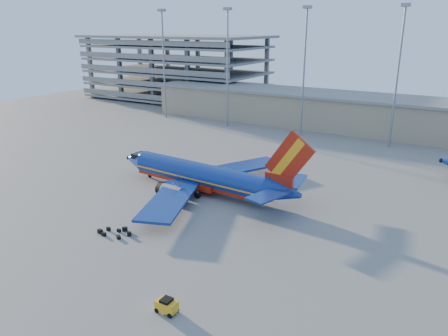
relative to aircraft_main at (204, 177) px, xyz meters
The scene contains 7 objects.
ground 5.83m from the aircraft_main, 42.54° to the right, with size 220.00×220.00×0.00m, color slate.
terminal_building 56.21m from the aircraft_main, 75.70° to the left, with size 122.00×16.00×8.50m.
parking_garage 91.83m from the aircraft_main, 129.51° to the left, with size 62.00×32.00×21.40m.
light_mast_row 45.90m from the aircraft_main, 78.18° to the left, with size 101.60×1.60×28.65m.
aircraft_main is the anchor object (origin of this frame).
baggage_tug 29.96m from the aircraft_main, 62.96° to the right, with size 1.96×1.20×1.40m.
luggage_pile 17.95m from the aircraft_main, 95.27° to the right, with size 4.18×2.84×0.55m.
Camera 1 is at (31.27, -48.85, 24.51)m, focal length 35.00 mm.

